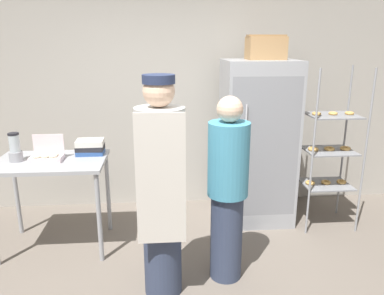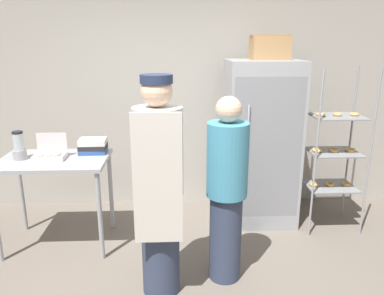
% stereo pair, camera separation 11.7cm
% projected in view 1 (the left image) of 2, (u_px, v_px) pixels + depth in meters
% --- Properties ---
extents(back_wall, '(6.40, 0.12, 2.76)m').
position_uv_depth(back_wall, '(176.00, 95.00, 4.56)').
color(back_wall, '#ADA89E').
rests_on(back_wall, ground_plane).
extents(refrigerator, '(0.78, 0.69, 1.82)m').
position_uv_depth(refrigerator, '(257.00, 143.00, 4.19)').
color(refrigerator, '#9EA0A5').
rests_on(refrigerator, ground_plane).
extents(baking_rack, '(0.58, 0.48, 1.76)m').
position_uv_depth(baking_rack, '(329.00, 151.00, 4.07)').
color(baking_rack, '#93969B').
rests_on(baking_rack, ground_plane).
extents(prep_counter, '(1.03, 0.70, 0.91)m').
position_uv_depth(prep_counter, '(51.00, 171.00, 3.60)').
color(prep_counter, '#9EA0A5').
rests_on(prep_counter, ground_plane).
extents(donut_box, '(0.30, 0.20, 0.24)m').
position_uv_depth(donut_box, '(47.00, 156.00, 3.55)').
color(donut_box, silver).
rests_on(donut_box, prep_counter).
extents(blender_pitcher, '(0.12, 0.12, 0.28)m').
position_uv_depth(blender_pitcher, '(15.00, 149.00, 3.51)').
color(blender_pitcher, '#99999E').
rests_on(blender_pitcher, prep_counter).
extents(binder_stack, '(0.27, 0.21, 0.15)m').
position_uv_depth(binder_stack, '(90.00, 147.00, 3.75)').
color(binder_stack, '#2D5193').
rests_on(binder_stack, prep_counter).
extents(cardboard_storage_box, '(0.40, 0.29, 0.25)m').
position_uv_depth(cardboard_storage_box, '(266.00, 48.00, 3.96)').
color(cardboard_storage_box, '#A87F51').
rests_on(cardboard_storage_box, refrigerator).
extents(person_baker, '(0.38, 0.40, 1.78)m').
position_uv_depth(person_baker, '(161.00, 187.00, 2.88)').
color(person_baker, '#333D56').
rests_on(person_baker, ground_plane).
extents(person_customer, '(0.34, 0.34, 1.60)m').
position_uv_depth(person_customer, '(228.00, 190.00, 3.11)').
color(person_customer, '#333D56').
rests_on(person_customer, ground_plane).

